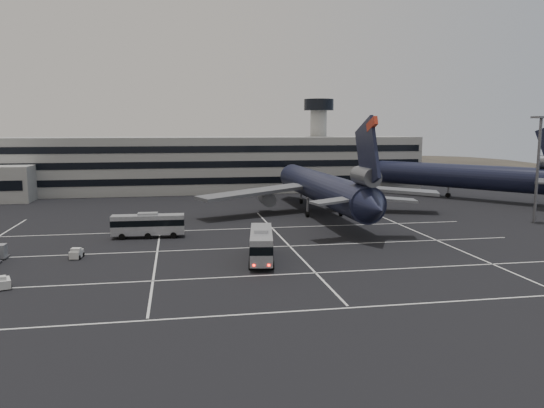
{
  "coord_description": "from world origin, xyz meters",
  "views": [
    {
      "loc": [
        -3.22,
        -66.41,
        16.21
      ],
      "look_at": [
        10.74,
        10.77,
        5.0
      ],
      "focal_mm": 35.0,
      "sensor_mm": 36.0,
      "label": 1
    }
  ],
  "objects": [
    {
      "name": "bus_near",
      "position": [
        6.84,
        -3.4,
        2.24
      ],
      "size": [
        4.47,
        11.89,
        4.1
      ],
      "rotation": [
        0.0,
        0.0,
        -0.16
      ],
      "color": "gray",
      "rests_on": "ground"
    },
    {
      "name": "bus_far",
      "position": [
        -7.59,
        13.49,
        2.07
      ],
      "size": [
        10.77,
        2.99,
        3.78
      ],
      "rotation": [
        0.0,
        0.0,
        1.54
      ],
      "color": "gray",
      "rests_on": "ground"
    },
    {
      "name": "tug_a",
      "position": [
        -15.89,
        1.95,
        0.63
      ],
      "size": [
        1.61,
        2.37,
        1.42
      ],
      "rotation": [
        0.0,
        0.0,
        -0.13
      ],
      "color": "silver",
      "rests_on": "ground"
    },
    {
      "name": "lane_markings",
      "position": [
        0.95,
        0.72,
        0.01
      ],
      "size": [
        90.0,
        55.62,
        0.01
      ],
      "color": "silver",
      "rests_on": "ground"
    },
    {
      "name": "hills",
      "position": [
        17.99,
        170.0,
        -12.07
      ],
      "size": [
        352.0,
        180.0,
        44.0
      ],
      "color": "#38332B",
      "rests_on": "ground"
    },
    {
      "name": "terminal",
      "position": [
        -2.95,
        71.14,
        6.93
      ],
      "size": [
        125.0,
        26.0,
        24.0
      ],
      "color": "gray",
      "rests_on": "ground"
    },
    {
      "name": "lightpole_right",
      "position": [
        58.0,
        15.0,
        11.82
      ],
      "size": [
        2.4,
        2.4,
        18.28
      ],
      "color": "slate",
      "rests_on": "ground"
    },
    {
      "name": "trijet_far",
      "position": [
        60.57,
        47.84,
        5.43
      ],
      "size": [
        40.3,
        48.85,
        18.08
      ],
      "rotation": [
        0.0,
        0.0,
        0.65
      ],
      "color": "black",
      "rests_on": "ground"
    },
    {
      "name": "ground",
      "position": [
        0.0,
        0.0,
        0.0
      ],
      "size": [
        260.0,
        260.0,
        0.0
      ],
      "primitive_type": "plane",
      "color": "black",
      "rests_on": "ground"
    },
    {
      "name": "tug_b",
      "position": [
        -20.86,
        -9.98,
        0.61
      ],
      "size": [
        1.96,
        2.44,
        1.38
      ],
      "rotation": [
        0.0,
        0.0,
        0.35
      ],
      "color": "silver",
      "rests_on": "ground"
    },
    {
      "name": "trijet_main",
      "position": [
        23.53,
        28.69,
        5.25
      ],
      "size": [
        47.45,
        57.52,
        18.08
      ],
      "rotation": [
        0.0,
        0.0,
        0.01
      ],
      "color": "black",
      "rests_on": "ground"
    }
  ]
}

